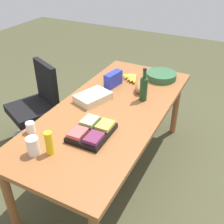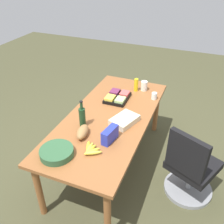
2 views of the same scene
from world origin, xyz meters
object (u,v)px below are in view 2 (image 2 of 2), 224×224
(mustard_bottle, at_px, (136,85))
(fruit_platter, at_px, (117,97))
(office_chair, at_px, (190,171))
(mayo_jar, at_px, (144,86))
(salad_bowl, at_px, (57,152))
(wine_bottle, at_px, (82,116))
(sheet_cake, at_px, (125,120))
(chip_bag_blue, at_px, (110,135))
(paper_cup, at_px, (154,96))
(bread_loaf, at_px, (83,132))
(banana_bunch, at_px, (91,150))
(conference_table, at_px, (109,122))

(mustard_bottle, xyz_separation_m, fruit_platter, (-0.32, 0.15, -0.06))
(office_chair, xyz_separation_m, mayo_jar, (0.91, 0.82, 0.48))
(salad_bowl, height_order, wine_bottle, wine_bottle)
(sheet_cake, relative_size, chip_bag_blue, 1.45)
(sheet_cake, bearing_deg, paper_cup, -15.41)
(bread_loaf, bearing_deg, mustard_bottle, -10.57)
(office_chair, relative_size, wine_bottle, 2.92)
(paper_cup, relative_size, mayo_jar, 0.66)
(office_chair, height_order, banana_bunch, office_chair)
(fruit_platter, bearing_deg, salad_bowl, 172.68)
(conference_table, distance_m, chip_bag_blue, 0.47)
(wine_bottle, bearing_deg, mayo_jar, -20.65)
(mustard_bottle, height_order, chip_bag_blue, mustard_bottle)
(sheet_cake, relative_size, wine_bottle, 1.00)
(fruit_platter, bearing_deg, office_chair, -116.31)
(banana_bunch, xyz_separation_m, fruit_platter, (1.05, 0.12, 0.01))
(salad_bowl, bearing_deg, mayo_jar, -14.45)
(mustard_bottle, bearing_deg, paper_cup, -114.25)
(chip_bag_blue, relative_size, mayo_jar, 1.62)
(paper_cup, bearing_deg, mustard_bottle, 65.75)
(mustard_bottle, distance_m, banana_bunch, 1.38)
(office_chair, relative_size, bread_loaf, 3.88)
(bread_loaf, xyz_separation_m, salad_bowl, (-0.36, 0.09, -0.01))
(mustard_bottle, relative_size, paper_cup, 2.01)
(conference_table, height_order, fruit_platter, fruit_platter)
(conference_table, xyz_separation_m, office_chair, (-0.11, -1.02, -0.33))
(bread_loaf, height_order, banana_bunch, bread_loaf)
(paper_cup, bearing_deg, banana_bunch, 165.36)
(office_chair, xyz_separation_m, sheet_cake, (0.06, 0.81, 0.44))
(conference_table, height_order, mustard_bottle, mustard_bottle)
(paper_cup, height_order, chip_bag_blue, chip_bag_blue)
(office_chair, distance_m, bread_loaf, 1.27)
(banana_bunch, relative_size, paper_cup, 2.40)
(salad_bowl, relative_size, wine_bottle, 1.02)
(salad_bowl, bearing_deg, paper_cup, -23.20)
(mustard_bottle, bearing_deg, chip_bag_blue, -176.09)
(salad_bowl, xyz_separation_m, wine_bottle, (0.52, -0.01, 0.09))
(wine_bottle, bearing_deg, bread_loaf, -152.74)
(conference_table, relative_size, bread_loaf, 8.81)
(fruit_platter, bearing_deg, bread_loaf, 175.61)
(sheet_cake, distance_m, bread_loaf, 0.51)
(salad_bowl, bearing_deg, bread_loaf, -14.15)
(mustard_bottle, relative_size, banana_bunch, 0.84)
(banana_bunch, bearing_deg, mustard_bottle, -1.32)
(mayo_jar, bearing_deg, office_chair, -137.96)
(bread_loaf, bearing_deg, conference_table, -14.90)
(mayo_jar, bearing_deg, banana_bunch, 174.72)
(sheet_cake, xyz_separation_m, wine_bottle, (-0.23, 0.42, 0.09))
(bread_loaf, distance_m, salad_bowl, 0.37)
(banana_bunch, bearing_deg, fruit_platter, 6.62)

